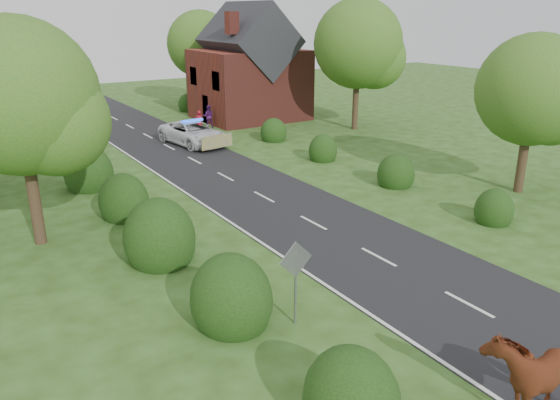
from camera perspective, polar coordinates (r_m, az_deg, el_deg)
ground at (r=17.75m, az=19.12°, el=-10.32°), size 120.00×120.00×0.00m
road at (r=28.53m, az=-4.80°, el=1.95°), size 6.00×70.00×0.02m
road_markings at (r=26.08m, az=-5.75°, el=0.28°), size 4.96×70.00×0.01m
hedgerow_left at (r=23.04m, az=-15.30°, el=-0.99°), size 2.75×50.41×3.00m
hedgerow_right at (r=29.11m, az=10.33°, el=3.16°), size 2.10×45.78×2.10m
tree_left_a at (r=21.43m, az=-24.86°, el=9.16°), size 5.74×5.60×8.38m
tree_right_a at (r=28.46m, az=25.34°, el=9.94°), size 5.33×5.20×7.56m
tree_right_b at (r=41.14m, az=8.62°, el=15.48°), size 6.56×6.40×9.40m
tree_right_c at (r=51.95m, az=-7.96°, el=15.58°), size 6.15×6.00×8.58m
road_sign at (r=15.12m, az=1.65°, el=-7.41°), size 1.06×0.08×2.53m
house at (r=45.22m, az=-3.25°, el=13.24°), size 8.00×7.40×9.17m
cow at (r=13.63m, az=24.72°, el=-16.49°), size 2.54×1.49×1.73m
police_van at (r=36.78m, az=-9.08°, el=6.91°), size 3.31×5.87×1.68m
pedestrian_red at (r=40.10m, az=-8.46°, el=8.05°), size 0.65×0.46×1.68m
pedestrian_purple at (r=42.27m, az=-7.50°, el=8.67°), size 1.03×0.95×1.70m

